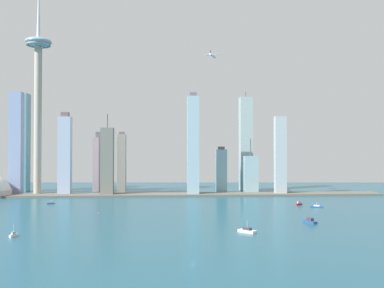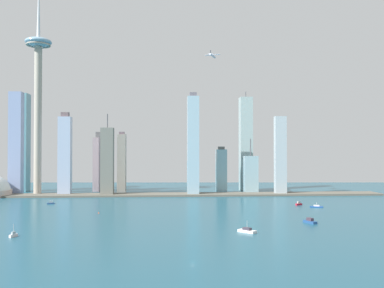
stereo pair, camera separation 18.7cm
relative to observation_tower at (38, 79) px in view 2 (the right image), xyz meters
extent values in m
plane|color=#1D4D5F|center=(229.71, -444.47, -192.57)|extent=(6000.00, 6000.00, 0.00)
cube|color=#5D5A4F|center=(229.71, -19.08, -191.15)|extent=(681.15, 46.50, 2.85)
cylinder|color=#A79D8E|center=(0.00, 0.00, -65.00)|extent=(12.35, 12.35, 255.15)
ellipsoid|color=#7CA2BB|center=(0.00, 0.00, 62.58)|extent=(43.57, 43.57, 14.52)
torus|color=#A79D8E|center=(0.00, 0.00, 57.50)|extent=(39.94, 39.94, 2.90)
cone|color=silver|center=(0.00, 0.00, 125.91)|extent=(6.18, 6.18, 112.14)
cube|color=#82AEBB|center=(309.83, 21.23, -154.60)|extent=(17.56, 23.10, 75.95)
cube|color=#5B5C58|center=(309.83, 21.23, -114.10)|extent=(10.54, 13.86, 5.04)
cube|color=#89ABB5|center=(359.48, 9.12, -160.29)|extent=(23.65, 19.48, 64.56)
cylinder|color=#4C4C51|center=(359.48, 9.12, -113.05)|extent=(1.60, 1.60, 29.93)
cube|color=#A08C94|center=(92.79, 60.68, -143.85)|extent=(23.33, 13.70, 97.46)
cube|color=#5C5A5B|center=(92.79, 60.68, -89.87)|extent=(14.00, 8.22, 10.50)
cube|color=gray|center=(136.63, 19.30, -141.64)|extent=(14.48, 15.86, 101.88)
cube|color=#605059|center=(136.63, 19.30, -88.52)|extent=(8.69, 9.52, 4.35)
cube|color=#95B7C9|center=(257.86, -14.53, -110.67)|extent=(18.89, 25.21, 163.80)
cube|color=#5D5862|center=(257.86, -14.53, -25.50)|extent=(11.34, 15.13, 6.55)
cube|color=#5B939F|center=(-42.61, 67.01, -103.93)|extent=(12.93, 26.43, 177.29)
cube|color=#9EB0CE|center=(45.27, -2.79, -127.58)|extent=(20.59, 16.28, 129.98)
cube|color=#645255|center=(45.27, -2.79, -58.78)|extent=(12.36, 9.77, 7.62)
cube|color=#8497C2|center=(-40.44, 15.14, -105.98)|extent=(21.02, 17.21, 173.18)
cube|color=slate|center=(116.87, -17.13, -137.00)|extent=(20.50, 17.32, 111.15)
cylinder|color=#4C4C51|center=(116.87, -17.13, -69.97)|extent=(1.60, 1.60, 22.91)
cube|color=#9AB2B2|center=(361.08, 61.39, -106.08)|extent=(22.65, 23.85, 172.98)
cylinder|color=#4C4C51|center=(361.08, 61.39, -14.22)|extent=(1.60, 1.60, 10.74)
cube|color=#AAB8C0|center=(404.51, -17.73, -126.89)|extent=(19.00, 12.48, 131.37)
cube|color=navy|center=(54.34, -122.44, -191.85)|extent=(10.57, 5.79, 1.44)
cube|color=#90A1AC|center=(54.34, -122.44, -189.83)|extent=(4.87, 3.40, 2.61)
cube|color=white|center=(284.60, -345.78, -191.47)|extent=(16.11, 16.12, 2.20)
cube|color=#36303D|center=(284.60, -345.78, -189.32)|extent=(8.26, 8.27, 2.11)
cylinder|color=silver|center=(284.60, -345.78, -185.09)|extent=(0.24, 0.24, 6.35)
cube|color=white|center=(84.22, -353.48, -191.39)|extent=(5.14, 8.72, 2.37)
cube|color=#8FA0A7|center=(84.22, -353.48, -189.14)|extent=(2.79, 4.04, 2.13)
cylinder|color=silver|center=(84.22, -353.48, -184.98)|extent=(0.24, 0.24, 6.19)
cube|color=#1A448E|center=(407.12, -181.18, -191.95)|extent=(16.89, 8.71, 1.26)
cube|color=silver|center=(407.12, -181.18, -190.50)|extent=(7.74, 5.08, 1.64)
cylinder|color=silver|center=(407.12, -181.18, -187.84)|extent=(0.24, 0.24, 3.66)
cube|color=red|center=(391.15, -158.14, -191.40)|extent=(9.94, 6.93, 2.35)
cube|color=#9FA59E|center=(391.15, -158.14, -188.75)|extent=(4.71, 3.71, 2.95)
cube|color=navy|center=(357.41, -300.51, -191.39)|extent=(10.69, 16.51, 2.36)
cube|color=#3C2D38|center=(357.41, -300.51, -188.77)|extent=(5.97, 7.77, 2.88)
cone|color=#E54C19|center=(134.36, -218.41, -191.76)|extent=(1.54, 1.54, 1.63)
cylinder|color=silver|center=(288.23, -36.12, 35.51)|extent=(13.22, 25.99, 3.07)
sphere|color=silver|center=(293.42, -23.72, 35.51)|extent=(3.07, 3.07, 3.07)
cube|color=silver|center=(288.23, -36.12, 36.89)|extent=(24.27, 12.74, 0.50)
cube|color=silver|center=(283.86, -46.54, 35.97)|extent=(8.95, 5.55, 0.40)
cube|color=#2D333D|center=(283.86, -46.54, 39.54)|extent=(1.38, 2.38, 5.00)
camera|label=1|loc=(211.82, -722.18, -120.92)|focal=39.90mm
camera|label=2|loc=(212.01, -722.19, -120.92)|focal=39.90mm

